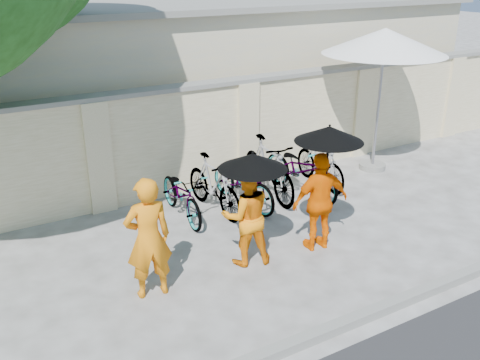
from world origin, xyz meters
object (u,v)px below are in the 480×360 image
monk_center (246,216)px  patio_umbrella (385,43)px  monk_left (148,238)px  monk_right (320,202)px

monk_center → patio_umbrella: bearing=-140.1°
monk_left → patio_umbrella: 6.50m
patio_umbrella → monk_left: bearing=-160.7°
patio_umbrella → monk_right: bearing=-145.6°
monk_right → patio_umbrella: (3.16, 2.16, 1.89)m
monk_left → patio_umbrella: bearing=-155.2°
monk_center → patio_umbrella: patio_umbrella is taller
monk_center → monk_right: bearing=-173.4°
monk_center → monk_right: monk_right is taller
monk_left → monk_center: 1.53m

